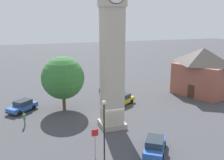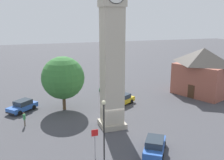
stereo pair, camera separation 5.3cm
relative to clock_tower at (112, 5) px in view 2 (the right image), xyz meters
name	(u,v)px [view 2 (the right image)]	position (x,y,z in m)	size (l,w,h in m)	color
ground_plane	(112,126)	(0.00, 0.00, -13.51)	(200.00, 200.00, 0.00)	#424247
clock_tower	(112,5)	(0.00, 0.00, 0.00)	(3.33, 3.33, 23.02)	#A59C89
car_blue_kerb	(122,99)	(3.87, 6.78, -12.75)	(4.40, 3.60, 1.53)	gold
car_silver_kerb	(155,146)	(1.81, -6.95, -12.75)	(3.74, 4.35, 1.53)	#2D5BB7
car_red_corner	(23,106)	(-9.78, 8.54, -12.75)	(4.19, 4.02, 1.53)	#2D5BB7
car_white_side	(112,88)	(4.48, 13.18, -12.75)	(4.46, 3.21, 1.53)	#236B38
pedestrian	(24,118)	(-9.56, 3.47, -12.50)	(0.30, 0.55, 1.69)	#706656
tree	(63,78)	(-4.36, 7.50, -9.06)	(5.74, 5.74, 7.32)	brown
building_shop_left	(202,71)	(17.81, 7.25, -9.61)	(8.77, 9.96, 7.64)	#995142
lamp_post	(104,123)	(-3.17, -7.21, -9.72)	(0.36, 0.36, 5.77)	black
road_sign	(95,139)	(-3.67, -6.09, -11.61)	(0.60, 0.07, 2.80)	gray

